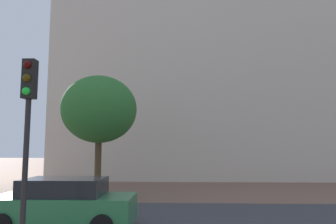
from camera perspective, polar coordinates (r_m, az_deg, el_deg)
The scene contains 6 objects.
ground_plane at distance 13.46m, azimuth 1.27°, elevation -16.88°, with size 120.00×120.00×0.00m, color brown.
street_asphalt_strip at distance 11.27m, azimuth 1.06°, elevation -18.94°, with size 120.00×6.44×0.00m, color #38383D.
landmark_building at distance 31.20m, azimuth 7.30°, elevation 10.17°, with size 25.48×14.73×39.78m.
car_green at distance 10.35m, azimuth -18.36°, elevation -15.66°, with size 4.20×2.00×1.51m.
traffic_light_pole at distance 7.68m, azimuth -24.14°, elevation -0.90°, with size 0.28×0.34×4.43m.
tree_curb_far at distance 16.64m, azimuth -12.36°, elevation 0.43°, with size 3.86×3.86×6.14m.
Camera 1 is at (0.23, -3.24, 2.44)m, focal length 33.62 mm.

